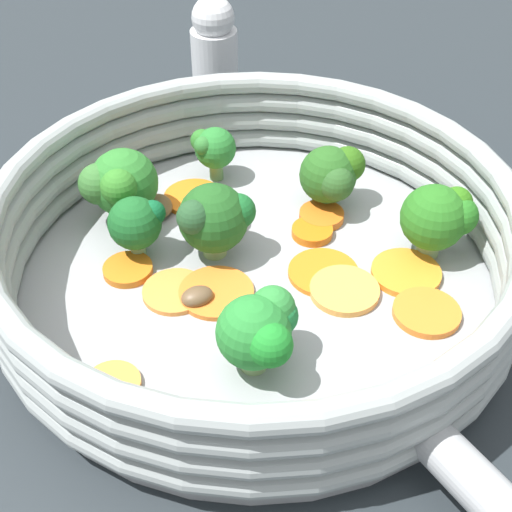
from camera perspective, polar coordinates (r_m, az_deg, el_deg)
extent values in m
plane|color=#22282B|center=(0.47, 0.00, -2.57)|extent=(4.00, 4.00, 0.00)
cylinder|color=#939699|center=(0.46, 0.00, -2.00)|extent=(0.31, 0.31, 0.01)
torus|color=#929A99|center=(0.45, 0.00, -0.68)|extent=(0.33, 0.33, 0.02)
torus|color=#929A99|center=(0.44, 0.00, 0.85)|extent=(0.33, 0.33, 0.02)
torus|color=#929A99|center=(0.43, 0.00, 2.46)|extent=(0.33, 0.33, 0.02)
torus|color=#929A99|center=(0.42, 0.00, 4.14)|extent=(0.33, 0.33, 0.02)
sphere|color=#949894|center=(0.36, 6.48, -16.36)|extent=(0.01, 0.01, 0.01)
sphere|color=#959996|center=(0.41, 16.76, -9.98)|extent=(0.01, 0.01, 0.01)
cylinder|color=orange|center=(0.49, 4.52, 1.96)|extent=(0.03, 0.03, 0.01)
cylinder|color=#F19942|center=(0.45, 7.10, -2.75)|extent=(0.06, 0.06, 0.00)
cylinder|color=orange|center=(0.44, -3.20, -2.93)|extent=(0.06, 0.06, 0.00)
cylinder|color=orange|center=(0.45, -6.51, -2.84)|extent=(0.06, 0.06, 0.00)
cylinder|color=orange|center=(0.46, 5.43, -1.62)|extent=(0.06, 0.06, 0.00)
cylinder|color=orange|center=(0.40, -11.40, -10.01)|extent=(0.04, 0.04, 0.00)
cylinder|color=orange|center=(0.44, 13.49, -4.41)|extent=(0.05, 0.05, 0.00)
cylinder|color=orange|center=(0.50, 5.27, 3.23)|extent=(0.04, 0.04, 0.01)
cylinder|color=orange|center=(0.47, 11.90, -1.28)|extent=(0.06, 0.06, 0.00)
cylinder|color=orange|center=(0.47, -10.21, -1.03)|extent=(0.04, 0.04, 0.00)
cylinder|color=orange|center=(0.52, -5.02, 4.69)|extent=(0.06, 0.06, 0.00)
cylinder|color=#709F50|center=(0.52, 5.65, 4.80)|extent=(0.02, 0.02, 0.01)
sphere|color=#25571D|center=(0.50, 5.78, 6.49)|extent=(0.04, 0.04, 0.04)
sphere|color=#2A5A13|center=(0.51, 7.33, 7.29)|extent=(0.03, 0.03, 0.03)
sphere|color=#275121|center=(0.49, 6.46, 5.80)|extent=(0.02, 0.02, 0.02)
cylinder|color=#779851|center=(0.51, -10.23, 3.83)|extent=(0.02, 0.02, 0.02)
sphere|color=#2B7229|center=(0.50, -10.52, 5.80)|extent=(0.05, 0.05, 0.05)
sphere|color=#33692D|center=(0.49, -12.42, 5.65)|extent=(0.03, 0.03, 0.03)
sphere|color=#307524|center=(0.48, -10.89, 5.45)|extent=(0.02, 0.02, 0.02)
cylinder|color=#8EAB6B|center=(0.40, 0.21, -8.02)|extent=(0.02, 0.02, 0.02)
sphere|color=#25792E|center=(0.38, 0.22, -6.13)|extent=(0.04, 0.04, 0.04)
sphere|color=#1B7D25|center=(0.37, 1.14, -7.11)|extent=(0.02, 0.02, 0.02)
sphere|color=#2B7D33|center=(0.39, 1.35, -4.20)|extent=(0.03, 0.03, 0.03)
sphere|color=#1B7033|center=(0.39, 1.69, -4.79)|extent=(0.02, 0.02, 0.02)
cylinder|color=#618B4C|center=(0.54, -3.20, 7.05)|extent=(0.01, 0.01, 0.02)
sphere|color=#25712B|center=(0.53, -3.27, 8.62)|extent=(0.03, 0.03, 0.03)
sphere|color=#2A692A|center=(0.52, -4.24, 8.77)|extent=(0.01, 0.01, 0.01)
sphere|color=#296924|center=(0.53, -4.35, 9.20)|extent=(0.02, 0.02, 0.02)
cylinder|color=#8BA96A|center=(0.48, 13.64, 1.07)|extent=(0.02, 0.02, 0.02)
sphere|color=#25661C|center=(0.47, 14.03, 3.01)|extent=(0.04, 0.04, 0.04)
sphere|color=#23681D|center=(0.47, 15.88, 3.12)|extent=(0.03, 0.03, 0.03)
sphere|color=#2B6714|center=(0.47, 15.74, 4.13)|extent=(0.02, 0.02, 0.02)
cylinder|color=#89A45D|center=(0.47, -3.34, 1.02)|extent=(0.02, 0.02, 0.02)
sphere|color=#1D501C|center=(0.46, -3.44, 3.05)|extent=(0.05, 0.05, 0.05)
sphere|color=#224926|center=(0.44, -5.00, 3.11)|extent=(0.02, 0.02, 0.02)
sphere|color=#165824|center=(0.46, -1.45, 3.60)|extent=(0.02, 0.02, 0.02)
cylinder|color=#80A66F|center=(0.47, -9.44, 0.87)|extent=(0.01, 0.01, 0.02)
sphere|color=#185622|center=(0.46, -9.68, 2.60)|extent=(0.03, 0.03, 0.03)
sphere|color=#0E532A|center=(0.46, -8.27, 3.42)|extent=(0.02, 0.02, 0.02)
sphere|color=#10601F|center=(0.46, -8.29, 3.44)|extent=(0.02, 0.02, 0.02)
ellipsoid|color=brown|center=(0.44, -4.74, -3.25)|extent=(0.02, 0.03, 0.01)
ellipsoid|color=brown|center=(0.51, -7.79, 3.98)|extent=(0.03, 0.03, 0.01)
ellipsoid|color=#8D5D47|center=(0.49, -1.98, 3.26)|extent=(0.03, 0.03, 0.01)
cylinder|color=silver|center=(0.66, -3.30, 14.85)|extent=(0.04, 0.04, 0.07)
sphere|color=silver|center=(0.64, -3.46, 18.50)|extent=(0.04, 0.04, 0.04)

